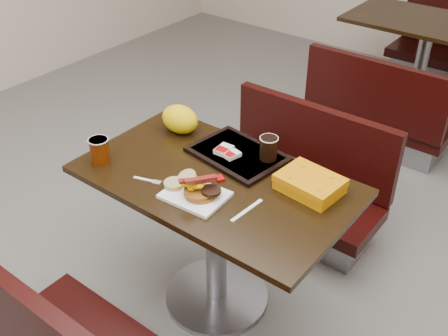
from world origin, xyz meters
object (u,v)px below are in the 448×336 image
Objects in this scene: fork at (143,179)px; clamshell at (310,184)px; tray at (237,154)px; paper_bag at (180,119)px; knife at (247,210)px; hashbrown_sleeve_left at (224,150)px; platter at (195,195)px; table_far at (420,67)px; table_near at (216,243)px; coffee_cup_near at (100,151)px; hashbrown_sleeve_right at (232,155)px; bench_near_n at (294,178)px; bench_far_s at (383,101)px; coffee_cup_far at (269,148)px; pancake_stack at (200,193)px.

clamshell reaches higher than fork.
paper_bag is at bearing -174.04° from tray.
knife is 2.20× the size of hashbrown_sleeve_left.
table_far is at bearing 86.58° from platter.
coffee_cup_near reaches higher than table_near.
paper_bag reaches higher than clamshell.
knife reaches higher than table_far.
table_near is at bearing -90.00° from table_far.
platter is 0.51m from coffee_cup_near.
hashbrown_sleeve_right is (0.05, -0.01, -0.00)m from hashbrown_sleeve_left.
hashbrown_sleeve_right is at bearing -92.83° from bench_near_n.
platter is at bearing -42.19° from paper_bag.
tray is 0.07m from hashbrown_sleeve_left.
bench_far_s is 1.82m from clamshell.
coffee_cup_far is (0.60, 0.46, 0.01)m from coffee_cup_near.
knife is 0.70m from paper_bag.
clamshell is (0.86, 0.39, -0.02)m from coffee_cup_near.
fork is at bearing -106.96° from hashbrown_sleeve_right.
table_far reaches higher than bench_far_s.
hashbrown_sleeve_left reaches higher than pancake_stack.
bench_near_n is at bearing 90.00° from table_near.
coffee_cup_near is (-0.49, -0.22, 0.43)m from table_near.
coffee_cup_far is at bearing -86.14° from bench_far_s.
fork is 1.51× the size of hashbrown_sleeve_left.
bench_near_n is 0.69m from hashbrown_sleeve_left.
platter is at bearing -83.11° from table_near.
paper_bag is (0.10, 0.43, 0.01)m from coffee_cup_near.
knife reaches higher than bench_near_n.
tray is 2.13× the size of paper_bag.
tray is at bearing 93.54° from platter.
coffee_cup_far is 0.27m from clamshell.
pancake_stack is 0.49× the size of clamshell.
tray is 4.99× the size of hashbrown_sleeve_left.
table_far is 2.87× the size of tray.
coffee_cup_near is at bearing -117.85° from bench_near_n.
fork is 0.45m from tray.
pancake_stack is 0.40m from coffee_cup_far.
knife is at bearing -23.25° from table_near.
hashbrown_sleeve_left is 1.15× the size of hashbrown_sleeve_right.
bench_far_s is at bearing 102.72° from hashbrown_sleeve_right.
hashbrown_sleeve_left is at bearing -91.88° from table_far.
paper_bag reaches higher than table_near.
tray reaches higher than table_far.
knife is 0.42m from hashbrown_sleeve_left.
pancake_stack is at bearing -63.47° from hashbrown_sleeve_right.
platter is 3.48× the size of hashbrown_sleeve_right.
fork is 0.44m from paper_bag.
coffee_cup_far is at bearing -76.30° from bench_near_n.
coffee_cup_near is 0.93× the size of fork.
coffee_cup_far reaches higher than hashbrown_sleeve_right.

